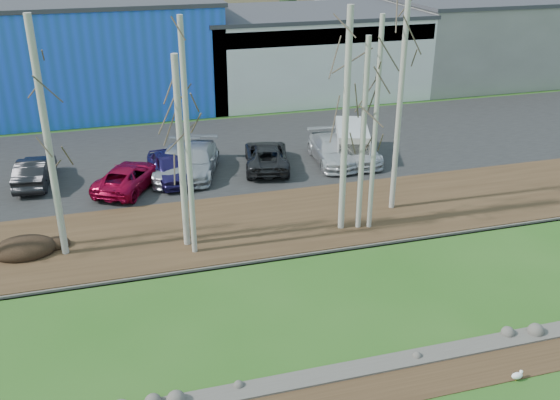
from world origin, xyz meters
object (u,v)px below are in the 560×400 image
object	(u,v)px
seagull	(517,375)
car_9	(196,161)
car_6	(266,156)
car_5	(189,155)
car_8	(332,150)
car_7	(356,148)
car_1	(35,171)
car_4	(169,167)
car_3	(178,163)
van_white	(352,143)
car_2	(129,177)

from	to	relation	value
seagull	car_9	size ratio (longest dim) A/B	0.09
seagull	car_6	distance (m)	20.58
car_5	car_8	bearing A→B (deg)	145.20
car_7	car_6	bearing A→B (deg)	-177.76
car_1	car_4	xyz separation A→B (m)	(7.28, -1.47, 0.02)
car_3	car_4	size ratio (longest dim) A/B	1.18
car_6	car_7	xyz separation A→B (m)	(5.64, -0.24, 0.02)
car_1	car_7	bearing A→B (deg)	-177.80
car_5	car_6	size ratio (longest dim) A/B	0.72
car_7	van_white	xyz separation A→B (m)	(-0.14, 0.38, 0.22)
car_2	car_6	bearing A→B (deg)	-143.37
car_1	car_3	distance (m)	7.89
seagull	car_8	bearing A→B (deg)	76.02
car_1	car_7	world-z (taller)	car_1
car_3	car_8	size ratio (longest dim) A/B	1.04
car_3	car_1	bearing A→B (deg)	-169.18
car_1	car_9	bearing A→B (deg)	-179.82
car_8	van_white	world-z (taller)	van_white
car_7	seagull	bearing A→B (deg)	-92.64
van_white	car_2	bearing A→B (deg)	-156.60
car_7	car_8	bearing A→B (deg)	-175.34
seagull	car_7	distance (m)	20.28
car_1	van_white	distance (m)	18.58
car_5	car_7	xyz separation A→B (m)	(10.04, -1.86, 0.12)
car_8	van_white	distance (m)	1.53
car_2	car_3	size ratio (longest dim) A/B	0.93
car_6	car_7	distance (m)	5.64
car_2	car_7	bearing A→B (deg)	-147.42
car_4	car_7	world-z (taller)	car_4
car_6	van_white	size ratio (longest dim) A/B	1.11
seagull	car_4	bearing A→B (deg)	102.71
car_4	car_5	size ratio (longest dim) A/B	1.19
car_2	van_white	xyz separation A→B (m)	(13.58, 1.21, 0.27)
seagull	car_6	xyz separation A→B (m)	(-3.06, 20.34, 0.70)
car_8	car_9	world-z (taller)	car_9
seagull	car_7	size ratio (longest dim) A/B	0.09
car_5	car_6	xyz separation A→B (m)	(4.41, -1.63, 0.11)
car_6	car_8	distance (m)	4.04
car_2	car_4	distance (m)	2.40
car_9	seagull	bearing A→B (deg)	-52.97
car_2	car_1	bearing A→B (deg)	6.10
car_1	car_8	size ratio (longest dim) A/B	0.89
car_9	van_white	size ratio (longest dim) A/B	1.13
van_white	car_3	bearing A→B (deg)	-161.56
car_9	car_6	bearing A→B (deg)	15.89
van_white	seagull	bearing A→B (deg)	-78.45
car_4	car_8	distance (m)	9.81
car_3	van_white	bearing A→B (deg)	17.71
seagull	car_8	xyz separation A→B (m)	(0.97, 20.10, 0.71)
seagull	car_2	bearing A→B (deg)	108.81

